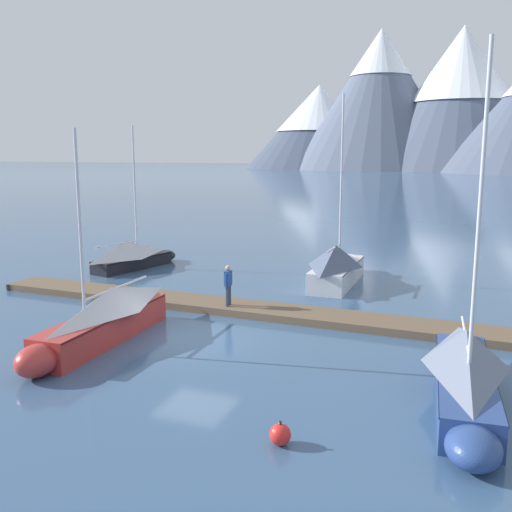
# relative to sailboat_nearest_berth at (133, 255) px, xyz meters

# --- Properties ---
(ground_plane) EXTENTS (700.00, 700.00, 0.00)m
(ground_plane) POSITION_rel_sailboat_nearest_berth_xyz_m (9.10, -10.14, -0.80)
(ground_plane) COLOR #38567A
(mountain_west_summit) EXTENTS (65.49, 65.49, 36.45)m
(mountain_west_summit) POSITION_rel_sailboat_nearest_berth_xyz_m (-48.80, 226.47, 18.70)
(mountain_west_summit) COLOR #424C60
(mountain_west_summit) RESTS_ON ground
(mountain_central_massif) EXTENTS (71.96, 71.96, 56.41)m
(mountain_central_massif) POSITION_rel_sailboat_nearest_berth_xyz_m (-20.94, 217.46, 28.12)
(mountain_central_massif) COLOR slate
(mountain_central_massif) RESTS_ON ground
(mountain_shoulder_ridge) EXTENTS (71.38, 71.38, 54.96)m
(mountain_shoulder_ridge) POSITION_rel_sailboat_nearest_berth_xyz_m (10.84, 215.22, 28.47)
(mountain_shoulder_ridge) COLOR #4C566B
(mountain_shoulder_ridge) RESTS_ON ground
(dock) EXTENTS (23.63, 2.81, 0.30)m
(dock) POSITION_rel_sailboat_nearest_berth_xyz_m (9.10, -6.14, -0.66)
(dock) COLOR brown
(dock) RESTS_ON ground
(sailboat_nearest_berth) EXTENTS (2.66, 5.97, 7.99)m
(sailboat_nearest_berth) POSITION_rel_sailboat_nearest_berth_xyz_m (0.00, 0.00, 0.00)
(sailboat_nearest_berth) COLOR black
(sailboat_nearest_berth) RESTS_ON ground
(sailboat_second_berth) EXTENTS (1.70, 7.41, 7.25)m
(sailboat_second_berth) POSITION_rel_sailboat_nearest_berth_xyz_m (6.21, -11.46, 0.08)
(sailboat_second_berth) COLOR #B2332D
(sailboat_second_berth) RESTS_ON ground
(sailboat_mid_dock_port) EXTENTS (1.99, 6.78, 9.31)m
(sailboat_mid_dock_port) POSITION_rel_sailboat_nearest_berth_xyz_m (11.76, 0.40, 0.17)
(sailboat_mid_dock_port) COLOR silver
(sailboat_mid_dock_port) RESTS_ON ground
(sailboat_mid_dock_starboard) EXTENTS (1.95, 7.19, 9.05)m
(sailboat_mid_dock_starboard) POSITION_rel_sailboat_nearest_berth_xyz_m (18.02, -12.23, 0.08)
(sailboat_mid_dock_starboard) COLOR navy
(sailboat_mid_dock_starboard) RESTS_ON ground
(person_on_dock) EXTENTS (0.24, 0.59, 1.69)m
(person_on_dock) POSITION_rel_sailboat_nearest_berth_xyz_m (8.78, -6.48, 0.46)
(person_on_dock) COLOR #384256
(person_on_dock) RESTS_ON dock
(mooring_buoy_inner_mooring) EXTENTS (0.49, 0.49, 0.57)m
(mooring_buoy_inner_mooring) POSITION_rel_sailboat_nearest_berth_xyz_m (14.20, -16.00, -0.55)
(mooring_buoy_inner_mooring) COLOR red
(mooring_buoy_inner_mooring) RESTS_ON ground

